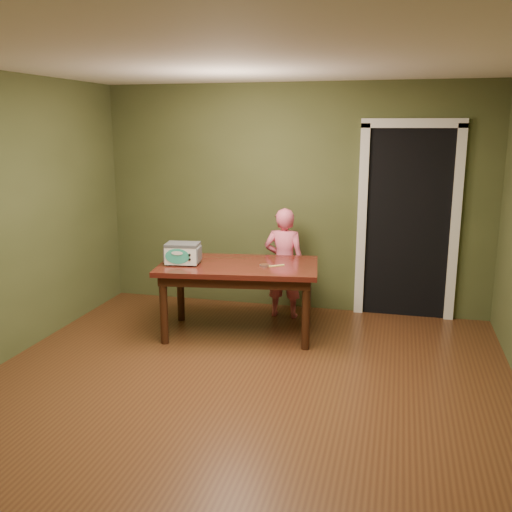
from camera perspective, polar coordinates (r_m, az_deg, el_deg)
The scene contains 8 objects.
floor at distance 4.66m, azimuth -2.36°, elevation -14.24°, with size 5.00×5.00×0.00m, color #542F18.
room_shell at distance 4.17m, azimuth -2.58°, elevation 7.12°, with size 4.52×5.02×2.61m.
doorway at distance 6.84m, azimuth 14.90°, elevation 3.49°, with size 1.10×0.66×2.25m.
dining_table at distance 5.83m, azimuth -1.75°, elevation -1.75°, with size 1.71×1.11×0.75m.
toy_oven at distance 5.82m, azimuth -7.34°, elevation 0.33°, with size 0.38×0.28×0.22m.
baking_pan at distance 5.70m, azimuth 0.87°, elevation -0.94°, with size 0.10×0.10×0.02m.
spatula at distance 5.72m, azimuth 2.01°, elevation -0.97°, with size 0.18×0.03×0.01m, color #F0E768.
child at distance 6.39m, azimuth 2.83°, elevation -0.70°, with size 0.45×0.30×1.24m, color #EE6281.
Camera 1 is at (1.19, -3.97, 2.13)m, focal length 40.00 mm.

